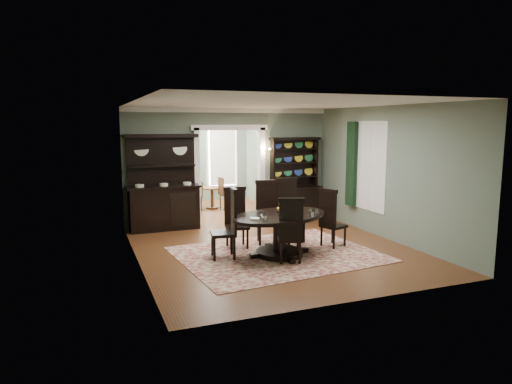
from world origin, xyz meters
The scene contains 19 objects.
room centered at (0.00, 0.04, 1.58)m, with size 5.51×6.01×3.01m.
parlor centered at (0.00, 5.53, 1.52)m, with size 3.51×3.50×3.01m.
doorway_trim centered at (0.00, 3.00, 1.62)m, with size 2.08×0.25×2.57m.
right_window centered at (2.69, 0.93, 1.60)m, with size 0.15×1.47×2.12m.
wall_sconce centered at (0.95, 2.85, 1.89)m, with size 0.27×0.21×0.21m.
rug centered at (-0.08, -0.36, 0.01)m, with size 3.82×3.02×0.01m, color maroon.
dining_table centered at (-0.08, -0.45, 0.58)m, with size 2.50×2.50×0.84m.
centerpiece centered at (-0.03, -0.54, 0.91)m, with size 1.43×0.92×0.24m.
chair_far_left centered at (-0.67, 0.51, 0.67)m, with size 0.51×0.49×1.28m.
chair_far_mid centered at (0.10, 0.62, 0.72)m, with size 0.62×0.61×1.38m.
chair_far_right centered at (0.60, 0.57, 0.74)m, with size 0.58×0.56×1.41m.
chair_end_left centered at (-1.05, -0.22, 0.73)m, with size 0.57×0.59×1.38m.
chair_end_right centered at (1.17, -0.25, 0.66)m, with size 0.56×0.58×1.26m.
chair_near centered at (-0.10, -0.98, 0.66)m, with size 0.59×0.57×1.26m.
sideboard centered at (-1.81, 2.73, 0.82)m, with size 1.79×0.65×2.35m.
welsh_dresser centered at (1.81, 2.76, 0.81)m, with size 1.44×0.55×2.23m.
parlor_table centered at (0.06, 4.95, 0.44)m, with size 0.72×0.72×0.67m.
parlor_chair_left centered at (-0.42, 4.76, 0.48)m, with size 0.40×0.39×0.90m.
parlor_chair_right centered at (0.33, 4.52, 0.54)m, with size 0.44×0.43×1.01m.
Camera 1 is at (-3.68, -8.46, 2.60)m, focal length 32.00 mm.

